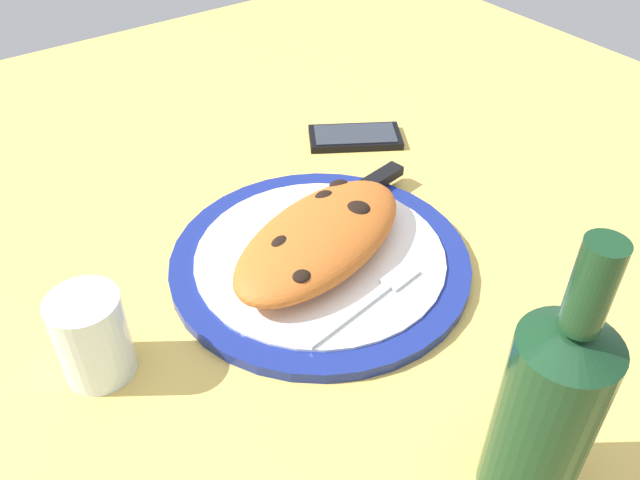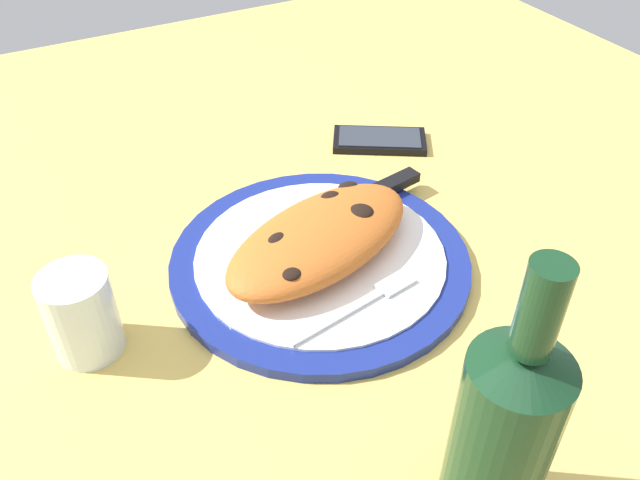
{
  "view_description": "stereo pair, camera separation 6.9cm",
  "coord_description": "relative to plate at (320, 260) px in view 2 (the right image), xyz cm",
  "views": [
    {
      "loc": [
        -31.15,
        -43.38,
        47.4
      ],
      "look_at": [
        0.0,
        0.0,
        3.53
      ],
      "focal_mm": 36.77,
      "sensor_mm": 36.0,
      "label": 1
    },
    {
      "loc": [
        -25.29,
        -47.03,
        47.4
      ],
      "look_at": [
        0.0,
        0.0,
        3.53
      ],
      "focal_mm": 36.77,
      "sensor_mm": 36.0,
      "label": 2
    }
  ],
  "objects": [
    {
      "name": "ground_plane",
      "position": [
        0.0,
        0.0,
        -2.23
      ],
      "size": [
        150.0,
        150.0,
        3.0
      ],
      "primitive_type": "cube",
      "color": "#DBB756"
    },
    {
      "name": "plate",
      "position": [
        0.0,
        0.0,
        0.0
      ],
      "size": [
        32.35,
        32.35,
        1.53
      ],
      "color": "navy",
      "rests_on": "ground_plane"
    },
    {
      "name": "calzone",
      "position": [
        0.02,
        0.21,
        3.1
      ],
      "size": [
        26.44,
        18.57,
        4.53
      ],
      "color": "#C16023",
      "rests_on": "plate"
    },
    {
      "name": "fork",
      "position": [
        0.51,
        -8.54,
        1.0
      ],
      "size": [
        15.23,
        4.08,
        0.4
      ],
      "color": "silver",
      "rests_on": "plate"
    },
    {
      "name": "knife",
      "position": [
        9.56,
        5.99,
        1.31
      ],
      "size": [
        22.46,
        5.65,
        1.2
      ],
      "color": "silver",
      "rests_on": "plate"
    },
    {
      "name": "smartphone",
      "position": [
        19.32,
        18.51,
        -0.17
      ],
      "size": [
        14.14,
        12.01,
        1.16
      ],
      "color": "black",
      "rests_on": "ground_plane"
    },
    {
      "name": "water_glass",
      "position": [
        -24.66,
        0.32,
        3.14
      ],
      "size": [
        6.43,
        6.43,
        8.76
      ],
      "color": "silver",
      "rests_on": "ground_plane"
    },
    {
      "name": "wine_bottle",
      "position": [
        -2.26,
        -30.2,
        8.88
      ],
      "size": [
        6.96,
        6.96,
        24.57
      ],
      "color": "#14381E",
      "rests_on": "ground_plane"
    }
  ]
}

